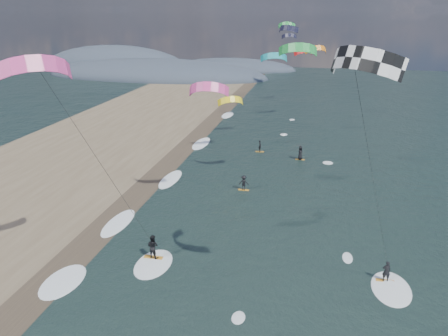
# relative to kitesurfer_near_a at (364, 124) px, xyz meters

# --- Properties ---
(wet_sand_strip) EXTENTS (3.00, 240.00, 0.00)m
(wet_sand_strip) POSITION_rel_kitesurfer_near_a_xyz_m (-19.60, 4.03, -12.18)
(wet_sand_strip) COLOR #382D23
(wet_sand_strip) RESTS_ON ground
(coastal_hills) EXTENTS (80.00, 41.00, 15.00)m
(coastal_hills) POSITION_rel_kitesurfer_near_a_xyz_m (-52.44, 101.89, -12.18)
(coastal_hills) COLOR #3D4756
(coastal_hills) RESTS_ON ground
(kitesurfer_near_a) EXTENTS (7.59, 9.14, 16.51)m
(kitesurfer_near_a) POSITION_rel_kitesurfer_near_a_xyz_m (0.00, 0.00, 0.00)
(kitesurfer_near_a) COLOR orange
(kitesurfer_near_a) RESTS_ON ground
(kitesurfer_near_b) EXTENTS (7.20, 9.35, 15.89)m
(kitesurfer_near_b) POSITION_rel_kitesurfer_near_a_xyz_m (-16.09, -0.08, -1.51)
(kitesurfer_near_b) COLOR orange
(kitesurfer_near_b) RESTS_ON ground
(far_kitesurfers) EXTENTS (6.45, 13.91, 1.77)m
(far_kitesurfers) POSITION_rel_kitesurfer_near_a_xyz_m (-7.29, 25.17, -11.35)
(far_kitesurfers) COLOR orange
(far_kitesurfers) RESTS_ON ground
(bg_kite_field) EXTENTS (13.67, 72.94, 9.35)m
(bg_kite_field) POSITION_rel_kitesurfer_near_a_xyz_m (-7.83, 45.43, -0.04)
(bg_kite_field) COLOR red
(bg_kite_field) RESTS_ON ground
(shoreline_surf) EXTENTS (2.40, 79.40, 0.11)m
(shoreline_surf) POSITION_rel_kitesurfer_near_a_xyz_m (-18.40, 8.78, -12.18)
(shoreline_surf) COLOR white
(shoreline_surf) RESTS_ON ground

